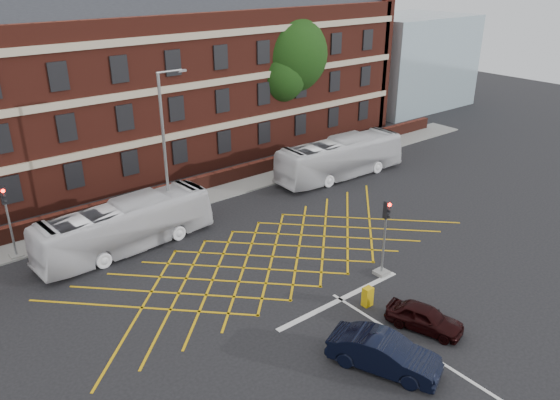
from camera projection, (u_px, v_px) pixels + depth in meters
ground at (295, 271)px, 29.49m from camera, size 120.00×120.00×0.00m
victorian_building at (116, 68)px, 42.23m from camera, size 51.00×12.17×20.40m
boundary_wall at (177, 190)px, 38.57m from camera, size 56.00×0.50×1.10m
far_pavement at (185, 201)px, 38.05m from camera, size 60.00×3.00×0.12m
glass_block at (405, 61)px, 61.97m from camera, size 14.00×10.00×10.00m
box_junction_hatching at (272, 257)px, 30.91m from camera, size 8.22×8.22×0.02m
stop_line at (341, 299)px, 26.98m from camera, size 8.00×0.30×0.02m
centre_line at (452, 370)px, 22.32m from camera, size 0.15×14.00×0.02m
bus_left at (126, 226)px, 31.21m from camera, size 10.66×3.24×2.93m
bus_right at (340, 158)px, 41.89m from camera, size 11.13×3.10×3.07m
car_navy at (384, 353)px, 22.14m from camera, size 3.27×4.84×1.51m
car_maroon at (424, 318)px, 24.63m from camera, size 2.42×3.75×1.19m
deciduous_tree at (287, 60)px, 47.12m from camera, size 7.36×6.98×11.58m
traffic_light_near at (384, 245)px, 28.47m from camera, size 0.70×0.70×4.27m
traffic_light_far at (11, 230)px, 30.13m from camera, size 0.70×0.70×4.27m
street_lamp at (168, 179)px, 32.57m from camera, size 2.25×1.00×9.79m
utility_cabinet at (368, 297)px, 26.34m from camera, size 0.47×0.38×0.99m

